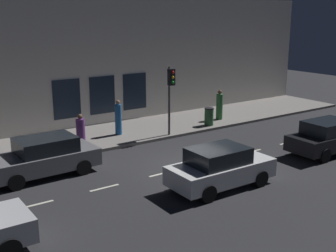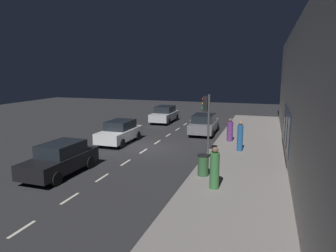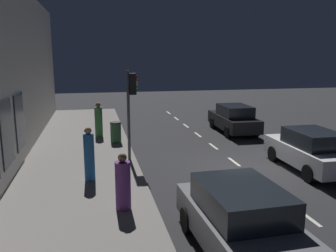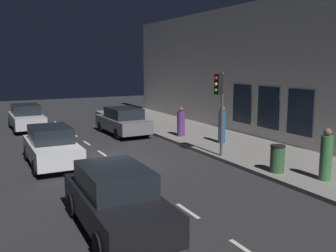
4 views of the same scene
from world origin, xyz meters
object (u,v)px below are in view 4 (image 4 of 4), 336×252
(parked_car_0, at_px, (51,146))
(pedestrian_2, at_px, (326,156))
(traffic_light, at_px, (220,96))
(trash_bin, at_px, (277,159))
(parked_car_1, at_px, (123,121))
(pedestrian_0, at_px, (222,126))
(parked_car_2, at_px, (26,117))
(parked_car_3, at_px, (116,199))
(pedestrian_1, at_px, (181,123))

(parked_car_0, relative_size, pedestrian_2, 2.30)
(traffic_light, relative_size, pedestrian_2, 2.00)
(traffic_light, distance_m, trash_bin, 3.71)
(traffic_light, height_order, pedestrian_2, traffic_light)
(traffic_light, relative_size, parked_car_1, 0.81)
(pedestrian_0, bearing_deg, traffic_light, -38.75)
(parked_car_1, relative_size, pedestrian_0, 2.38)
(parked_car_0, xyz_separation_m, pedestrian_2, (7.85, -6.87, 0.19))
(parked_car_2, relative_size, pedestrian_0, 2.25)
(parked_car_0, height_order, parked_car_1, same)
(parked_car_3, xyz_separation_m, pedestrian_1, (7.11, 9.34, 0.09))
(parked_car_1, relative_size, trash_bin, 4.37)
(pedestrian_0, bearing_deg, parked_car_0, -91.95)
(traffic_light, height_order, parked_car_2, traffic_light)
(parked_car_3, bearing_deg, parked_car_2, -88.40)
(parked_car_1, distance_m, pedestrian_2, 12.23)
(pedestrian_2, bearing_deg, traffic_light, -149.45)
(pedestrian_0, bearing_deg, parked_car_3, -50.48)
(parked_car_3, bearing_deg, pedestrian_2, -177.74)
(traffic_light, relative_size, pedestrian_1, 2.24)
(parked_car_1, bearing_deg, parked_car_3, -113.20)
(traffic_light, xyz_separation_m, parked_car_2, (-6.36, 11.62, -1.95))
(parked_car_0, bearing_deg, parked_car_3, 92.75)
(parked_car_2, bearing_deg, parked_car_1, 138.20)
(parked_car_2, bearing_deg, pedestrian_0, 130.35)
(parked_car_3, relative_size, pedestrian_2, 2.40)
(traffic_light, distance_m, pedestrian_2, 5.01)
(parked_car_0, xyz_separation_m, pedestrian_0, (8.29, -0.18, 0.23))
(parked_car_2, xyz_separation_m, pedestrian_1, (7.15, -6.90, 0.09))
(parked_car_2, height_order, pedestrian_1, pedestrian_1)
(parked_car_3, height_order, trash_bin, parked_car_3)
(parked_car_2, bearing_deg, pedestrian_2, 115.13)
(traffic_light, distance_m, pedestrian_0, 3.26)
(traffic_light, height_order, trash_bin, traffic_light)
(parked_car_3, bearing_deg, pedestrian_0, -138.29)
(traffic_light, xyz_separation_m, trash_bin, (0.48, -3.04, -2.08))
(parked_car_0, xyz_separation_m, parked_car_1, (5.00, 5.02, 0.00))
(parked_car_3, distance_m, trash_bin, 6.99)
(parked_car_2, bearing_deg, pedestrian_1, 135.85)
(trash_bin, bearing_deg, parked_car_2, 115.01)
(pedestrian_2, bearing_deg, parked_car_3, -74.24)
(pedestrian_1, bearing_deg, parked_car_3, -101.10)
(parked_car_3, relative_size, pedestrian_0, 2.32)
(traffic_light, height_order, parked_car_0, traffic_light)
(parked_car_1, bearing_deg, parked_car_2, 136.72)
(parked_car_0, distance_m, parked_car_3, 6.98)
(parked_car_0, relative_size, parked_car_3, 0.96)
(pedestrian_0, bearing_deg, trash_bin, -13.98)
(parked_car_0, distance_m, pedestrian_1, 7.74)
(parked_car_2, xyz_separation_m, pedestrian_2, (7.62, -16.13, 0.19))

